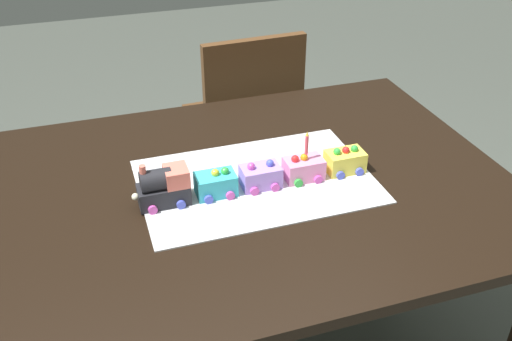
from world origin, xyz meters
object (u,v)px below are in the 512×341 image
at_px(chair, 245,121).
at_px(cake_locomotive, 164,187).
at_px(cake_car_hopper_lavender, 261,176).
at_px(cake_car_flatbed_bubblegum, 303,168).
at_px(cake_car_gondola_lemon, 345,161).
at_px(dining_table, 242,217).
at_px(cake_car_tanker_turquoise, 216,184).
at_px(birthday_candle, 307,143).

height_order(chair, cake_locomotive, same).
height_order(cake_car_hopper_lavender, cake_car_flatbed_bubblegum, same).
height_order(cake_car_hopper_lavender, cake_car_gondola_lemon, same).
bearing_deg(cake_car_gondola_lemon, chair, 91.08).
relative_size(dining_table, cake_car_tanker_turquoise, 14.00).
bearing_deg(cake_car_flatbed_bubblegum, birthday_candle, 0.00).
bearing_deg(chair, birthday_candle, 80.82).
bearing_deg(cake_car_flatbed_bubblegum, cake_car_tanker_turquoise, 180.00).
height_order(cake_car_flatbed_bubblegum, birthday_candle, birthday_candle).
relative_size(cake_locomotive, cake_car_gondola_lemon, 1.40).
bearing_deg(dining_table, cake_car_tanker_turquoise, -161.44).
relative_size(dining_table, chair, 1.63).
relative_size(cake_locomotive, cake_car_tanker_turquoise, 1.40).
bearing_deg(cake_car_flatbed_bubblegum, cake_locomotive, 180.00).
height_order(dining_table, cake_car_flatbed_bubblegum, cake_car_flatbed_bubblegum).
xyz_separation_m(dining_table, cake_locomotive, (-0.20, -0.02, 0.16)).
height_order(cake_locomotive, cake_car_gondola_lemon, cake_locomotive).
height_order(chair, birthday_candle, birthday_candle).
xyz_separation_m(chair, birthday_candle, (-0.10, -0.86, 0.37)).
xyz_separation_m(dining_table, cake_car_gondola_lemon, (0.28, -0.02, 0.14)).
bearing_deg(cake_locomotive, cake_car_flatbed_bubblegum, -0.00).
xyz_separation_m(dining_table, cake_car_tanker_turquoise, (-0.07, -0.02, 0.14)).
bearing_deg(cake_car_tanker_turquoise, cake_locomotive, 180.00).
height_order(cake_car_tanker_turquoise, cake_car_gondola_lemon, same).
bearing_deg(birthday_candle, cake_locomotive, 180.00).
distance_m(cake_car_tanker_turquoise, birthday_candle, 0.25).
distance_m(cake_car_flatbed_bubblegum, birthday_candle, 0.07).
relative_size(chair, cake_car_flatbed_bubblegum, 8.60).
xyz_separation_m(chair, cake_car_tanker_turquoise, (-0.34, -0.86, 0.30)).
height_order(dining_table, birthday_candle, birthday_candle).
height_order(cake_car_tanker_turquoise, birthday_candle, birthday_candle).
xyz_separation_m(cake_car_tanker_turquoise, birthday_candle, (0.24, 0.00, 0.07)).
relative_size(dining_table, cake_locomotive, 10.00).
bearing_deg(cake_locomotive, chair, 61.44).
relative_size(cake_car_hopper_lavender, cake_car_gondola_lemon, 1.00).
bearing_deg(cake_car_tanker_turquoise, dining_table, 18.56).
bearing_deg(cake_car_flatbed_bubblegum, chair, 83.19).
bearing_deg(cake_locomotive, dining_table, 6.98).
xyz_separation_m(chair, cake_car_gondola_lemon, (0.02, -0.86, 0.30)).
relative_size(dining_table, birthday_candle, 21.50).
distance_m(cake_car_hopper_lavender, cake_car_flatbed_bubblegum, 0.12).
bearing_deg(birthday_candle, dining_table, 171.46).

